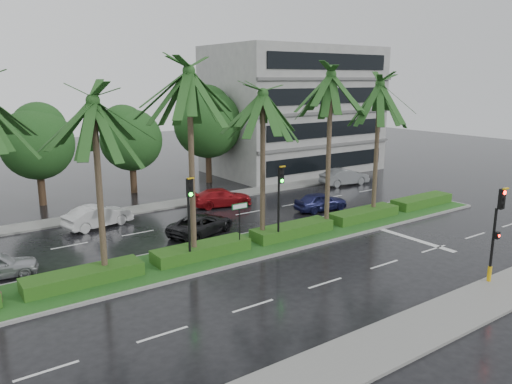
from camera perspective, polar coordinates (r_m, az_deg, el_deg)
ground at (r=26.75m, az=0.53°, el=-6.92°), size 120.00×120.00×0.00m
near_sidewalk at (r=20.07m, az=18.46°, el=-14.48°), size 40.00×2.40×0.12m
far_sidewalk at (r=36.70m, az=-10.54°, el=-1.53°), size 40.00×2.00×0.12m
median at (r=27.49m, az=-0.70°, el=-6.19°), size 36.00×4.00×0.15m
hedge at (r=27.37m, az=-0.70°, el=-5.45°), size 35.20×1.40×0.60m
lane_markings at (r=28.23m, az=6.06°, el=-5.90°), size 34.00×13.06×0.01m
palm_row at (r=25.32m, az=-3.14°, el=10.67°), size 26.30×4.20×10.05m
signal_near at (r=24.40m, az=25.75°, el=-4.03°), size 0.34×0.45×4.36m
signal_median_left at (r=24.09m, az=-7.61°, el=-1.81°), size 0.34×0.42×4.36m
signal_median_right at (r=27.00m, az=2.75°, el=-0.11°), size 0.34×0.42×4.36m
street_sign at (r=25.94m, az=-1.88°, el=-2.64°), size 0.95×0.09×2.60m
bg_trees at (r=41.53m, az=-12.13°, el=7.04°), size 33.33×5.92×8.55m
building at (r=49.91m, az=4.27°, el=9.35°), size 16.00×10.00×12.00m
car_white at (r=32.49m, az=-17.60°, el=-2.65°), size 2.32×4.43×1.39m
car_darkgrey at (r=29.75m, az=-6.27°, el=-3.68°), size 3.53×4.90×1.24m
car_red at (r=36.10m, az=-3.92°, el=-0.63°), size 2.76×4.70×1.28m
car_blue at (r=35.13m, az=7.41°, el=-1.07°), size 1.96×3.96×1.30m
car_grey at (r=43.83m, az=10.07°, el=1.73°), size 2.06×4.55×1.45m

